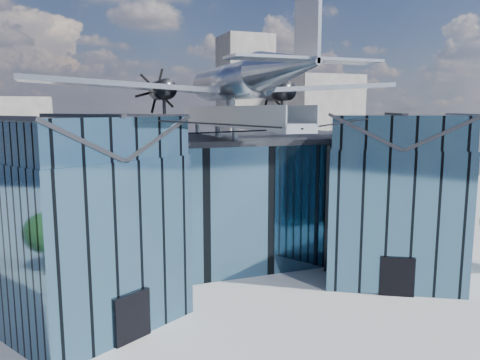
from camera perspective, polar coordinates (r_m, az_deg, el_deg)
name	(u,v)px	position (r m, az deg, el deg)	size (l,w,h in m)	color
ground_plane	(250,289)	(32.66, 1.27, -13.09)	(120.00, 120.00, 0.00)	gray
museum	(223,194)	(36.40, -2.11, -1.74)	(32.88, 24.50, 17.60)	#426B87
bg_towers	(146,122)	(79.70, -11.42, 6.96)	(77.00, 24.50, 26.00)	gray
tree_side_e	(446,196)	(52.80, 23.84, -1.85)	(3.44, 3.44, 4.68)	black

